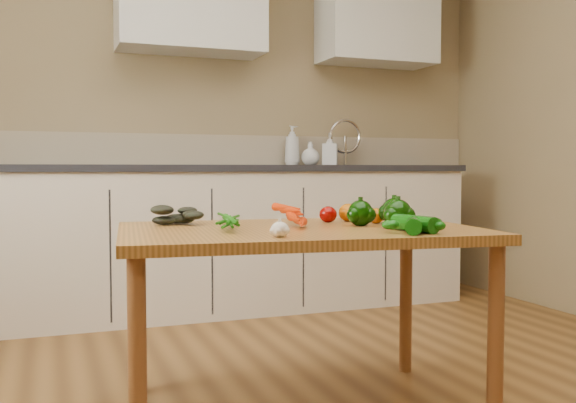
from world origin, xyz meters
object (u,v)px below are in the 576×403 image
Objects in this scene: soap_bottle_b at (330,149)px; tomato_c at (376,216)px; pepper_a at (360,213)px; leafy_greens at (177,213)px; garlic_bulb at (280,230)px; soap_bottle_c at (310,153)px; tomato_b at (348,213)px; zucchini_a at (415,223)px; soap_bottle_a at (292,145)px; tomato_a at (328,214)px; table at (300,248)px; carrot_bunch at (273,219)px; pepper_c at (398,214)px; zucchini_b at (413,225)px; pepper_b at (394,211)px.

soap_bottle_b is 1.87m from tomato_c.
soap_bottle_b is at bearing 68.97° from pepper_a.
garlic_bulb is (0.21, -0.54, -0.02)m from leafy_greens.
tomato_c reaches higher than garlic_bulb.
tomato_b is at bearing -54.08° from soap_bottle_c.
zucchini_a is at bearing -78.10° from soap_bottle_b.
tomato_a is at bearing 139.82° from soap_bottle_a.
carrot_bunch is (-0.08, 0.05, 0.11)m from table.
soap_bottle_a is at bearing 56.52° from leafy_greens.
soap_bottle_b reaches higher than pepper_c.
garlic_bulb is at bearing 174.55° from zucchini_b.
soap_bottle_c is 1.83m from tomato_a.
table is 0.48m from leafy_greens.
tomato_b reaches higher than tomato_c.
zucchini_b is (-0.54, -2.17, -0.28)m from soap_bottle_c.
garlic_bulb is at bearing -129.35° from tomato_a.
pepper_a is 0.15m from pepper_b.
garlic_bulb is at bearing -147.04° from tomato_c.
soap_bottle_b is 2.29× the size of pepper_a.
soap_bottle_a is 1.14× the size of carrot_bunch.
zucchini_b is (0.35, -0.37, -0.00)m from carrot_bunch.
leafy_greens is (-0.30, 0.21, 0.01)m from carrot_bunch.
soap_bottle_c is 0.67× the size of carrot_bunch.
garlic_bulb is 0.61× the size of pepper_a.
leafy_greens is 0.81m from pepper_b.
pepper_b is at bearing 146.94° from soap_bottle_a.
zucchini_b is at bearing 145.42° from soap_bottle_a.
garlic_bulb is 0.57× the size of pepper_c.
tomato_a is 0.10m from tomato_b.
pepper_a reaches higher than tomato_b.
soap_bottle_b is at bearing 31.86° from soap_bottle_c.
soap_bottle_c reaches higher than zucchini_b.
soap_bottle_b is at bearing -137.81° from soap_bottle_a.
leafy_greens is 0.88m from zucchini_b.
soap_bottle_a is 0.25m from soap_bottle_b.
tomato_a is at bearing -170.75° from tomato_b.
soap_bottle_b is 2.19× the size of pepper_b.
soap_bottle_c is 2.01m from leafy_greens.
soap_bottle_c reaches higher than leafy_greens.
tomato_c is at bearing -51.22° from soap_bottle_c.
zucchini_b is (-0.11, -0.32, -0.02)m from pepper_b.
carrot_bunch is 4.12× the size of garlic_bulb.
tomato_b is at bearing 98.22° from pepper_c.
carrot_bunch is (-0.78, -1.86, -0.33)m from soap_bottle_a.
pepper_a is at bearing -82.24° from soap_bottle_b.
zucchini_a is at bearing -75.13° from pepper_a.
tomato_a is 0.45m from zucchini_a.
soap_bottle_b is 0.92× the size of carrot_bunch.
soap_bottle_c is at bearing -172.95° from soap_bottle_b.
pepper_c is at bearing -78.74° from soap_bottle_b.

